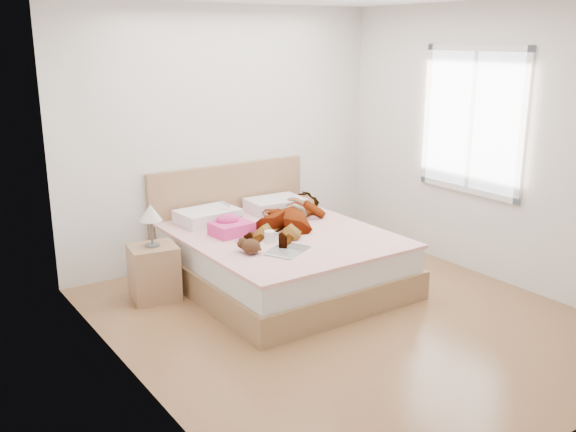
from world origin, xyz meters
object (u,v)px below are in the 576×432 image
at_px(phone, 226,204).
at_px(magazine, 289,250).
at_px(nightstand, 154,268).
at_px(towel, 231,226).
at_px(coffee_mug, 270,236).
at_px(woman, 291,212).
at_px(plush_toy, 249,246).
at_px(bed, 277,254).

bearing_deg(phone, magazine, -130.45).
bearing_deg(magazine, nightstand, 137.52).
height_order(towel, coffee_mug, towel).
distance_m(woman, plush_toy, 0.97).
xyz_separation_m(woman, coffee_mug, (-0.49, -0.39, -0.06)).
xyz_separation_m(magazine, plush_toy, (-0.31, 0.14, 0.06)).
height_order(woman, phone, woman).
bearing_deg(woman, bed, -102.38).
xyz_separation_m(towel, plush_toy, (-0.14, -0.56, -0.01)).
relative_size(woman, coffee_mug, 11.87).
bearing_deg(phone, nightstand, 155.34).
distance_m(magazine, plush_toy, 0.34).
xyz_separation_m(bed, nightstand, (-1.13, 0.28, 0.01)).
bearing_deg(woman, magazine, -76.68).
xyz_separation_m(towel, magazine, (0.17, -0.70, -0.07)).
distance_m(woman, phone, 0.64).
relative_size(woman, magazine, 3.47).
distance_m(woman, towel, 0.66).
bearing_deg(nightstand, magazine, -42.48).
xyz_separation_m(phone, nightstand, (-0.89, -0.26, -0.41)).
distance_m(phone, nightstand, 1.01).
relative_size(towel, magazine, 0.78).
bearing_deg(towel, woman, -1.80).
distance_m(bed, magazine, 0.64).
xyz_separation_m(coffee_mug, plush_toy, (-0.31, -0.16, 0.01)).
height_order(woman, nightstand, nightstand).
relative_size(bed, plush_toy, 8.29).
xyz_separation_m(bed, plush_toy, (-0.55, -0.41, 0.30)).
distance_m(woman, bed, 0.45).
height_order(bed, plush_toy, bed).
bearing_deg(coffee_mug, magazine, -89.57).
xyz_separation_m(woman, magazine, (-0.49, -0.68, -0.11)).
relative_size(plush_toy, nightstand, 0.29).
relative_size(towel, plush_toy, 1.50).
distance_m(bed, towel, 0.54).
distance_m(woman, magazine, 0.85).
bearing_deg(towel, bed, -21.04).
height_order(coffee_mug, plush_toy, plush_toy).
xyz_separation_m(towel, nightstand, (-0.73, 0.12, -0.30)).
height_order(plush_toy, nightstand, nightstand).
bearing_deg(towel, magazine, -76.25).
distance_m(bed, nightstand, 1.17).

